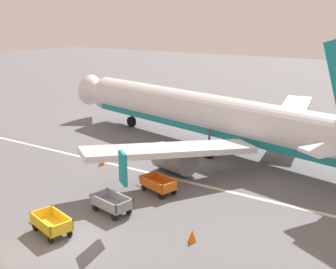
{
  "coord_description": "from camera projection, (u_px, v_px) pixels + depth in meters",
  "views": [
    {
      "loc": [
        15.59,
        -14.37,
        11.75
      ],
      "look_at": [
        -1.72,
        12.55,
        2.8
      ],
      "focal_mm": 45.34,
      "sensor_mm": 36.0,
      "label": 1
    }
  ],
  "objects": [
    {
      "name": "traffic_cone_by_carts",
      "position": [
        192.0,
        236.0,
        22.86
      ],
      "size": [
        0.5,
        0.5,
        0.65
      ],
      "primitive_type": "cone",
      "color": "orange",
      "rests_on": "ground"
    },
    {
      "name": "ground_plane",
      "position": [
        69.0,
        241.0,
        22.93
      ],
      "size": [
        220.0,
        220.0,
        0.0
      ],
      "primitive_type": "plane",
      "color": "slate"
    },
    {
      "name": "baggage_cart_third_in_row",
      "position": [
        51.0,
        223.0,
        23.63
      ],
      "size": [
        3.62,
        2.01,
        1.07
      ],
      "color": "gold",
      "rests_on": "ground"
    },
    {
      "name": "traffic_cone_mid_apron",
      "position": [
        102.0,
        161.0,
        34.68
      ],
      "size": [
        0.48,
        0.48,
        0.63
      ],
      "primitive_type": "cone",
      "color": "orange",
      "rests_on": "ground"
    },
    {
      "name": "airplane",
      "position": [
        213.0,
        117.0,
        38.09
      ],
      "size": [
        37.35,
        30.22,
        11.34
      ],
      "color": "silver",
      "rests_on": "ground"
    },
    {
      "name": "baggage_cart_far_end",
      "position": [
        158.0,
        184.0,
        29.13
      ],
      "size": [
        3.61,
        2.07,
        1.07
      ],
      "color": "orange",
      "rests_on": "ground"
    },
    {
      "name": "traffic_cone_near_plane",
      "position": [
        120.0,
        151.0,
        37.21
      ],
      "size": [
        0.5,
        0.5,
        0.66
      ],
      "primitive_type": "cone",
      "color": "orange",
      "rests_on": "ground"
    },
    {
      "name": "baggage_cart_fourth_in_row",
      "position": [
        111.0,
        203.0,
        26.15
      ],
      "size": [
        3.63,
        1.85,
        1.07
      ],
      "color": "gray",
      "rests_on": "ground"
    },
    {
      "name": "apron_stripe",
      "position": [
        175.0,
        179.0,
        31.71
      ],
      "size": [
        120.0,
        0.36,
        0.01
      ],
      "primitive_type": "cube",
      "color": "silver",
      "rests_on": "ground"
    }
  ]
}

